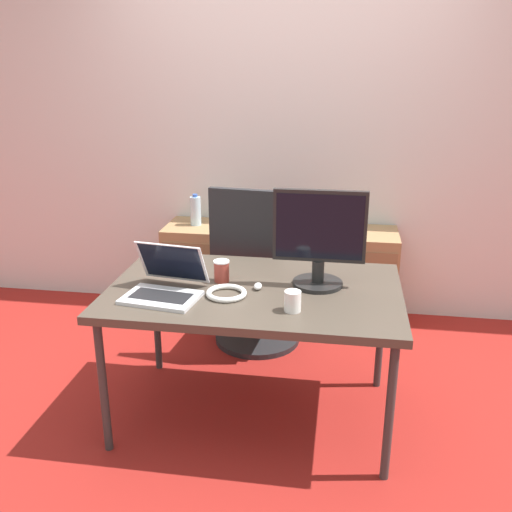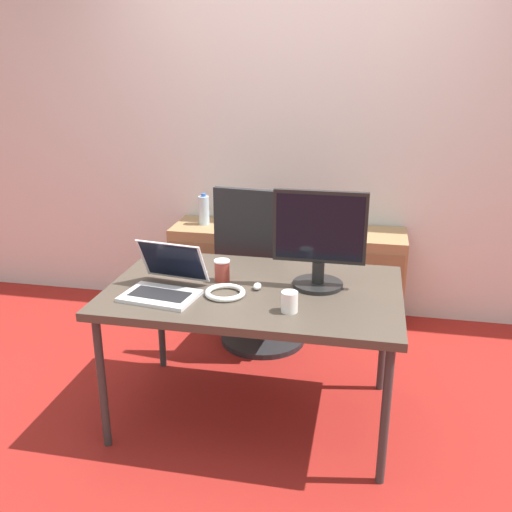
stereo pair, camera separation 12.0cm
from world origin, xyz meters
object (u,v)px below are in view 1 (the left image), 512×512
at_px(office_chair, 255,287).
at_px(mouse, 258,286).
at_px(coffee_cup_brown, 222,271).
at_px(coffee_cup_white, 293,301).
at_px(water_bottle, 196,211).
at_px(monitor, 319,240).
at_px(cabinet_right, 365,279).
at_px(cabinet_left, 198,270).
at_px(cable_coil, 226,293).
at_px(laptop_center, 165,285).

height_order(office_chair, mouse, office_chair).
distance_m(office_chair, coffee_cup_brown, 0.80).
bearing_deg(coffee_cup_white, water_bottle, 119.66).
bearing_deg(coffee_cup_white, mouse, 130.56).
distance_m(water_bottle, monitor, 1.45).
xyz_separation_m(cabinet_right, coffee_cup_brown, (-0.76, -1.14, 0.44)).
height_order(office_chair, monitor, monitor).
relative_size(cabinet_left, cable_coil, 3.49).
bearing_deg(cabinet_right, water_bottle, 179.89).
distance_m(office_chair, monitor, 0.98).
bearing_deg(cabinet_left, office_chair, -41.30).
xyz_separation_m(office_chair, coffee_cup_brown, (-0.05, -0.71, 0.37)).
height_order(office_chair, cable_coil, office_chair).
bearing_deg(monitor, cabinet_right, 75.92).
bearing_deg(coffee_cup_brown, office_chair, 85.64).
distance_m(coffee_cup_white, cable_coil, 0.35).
xyz_separation_m(coffee_cup_brown, cable_coil, (0.06, -0.17, -0.04)).
relative_size(office_chair, coffee_cup_white, 11.48).
height_order(cabinet_left, cabinet_right, same).
relative_size(water_bottle, monitor, 0.46).
distance_m(office_chair, cabinet_left, 0.65).
distance_m(office_chair, water_bottle, 0.75).
bearing_deg(water_bottle, cabinet_left, -90.00).
bearing_deg(mouse, cabinet_left, 117.38).
xyz_separation_m(cabinet_left, mouse, (0.63, -1.21, 0.40)).
relative_size(office_chair, laptop_center, 2.80).
height_order(cabinet_right, cable_coil, cable_coil).
bearing_deg(coffee_cup_white, coffee_cup_brown, 142.38).
height_order(mouse, coffee_cup_white, coffee_cup_white).
bearing_deg(cable_coil, office_chair, 90.37).
distance_m(office_chair, mouse, 0.86).
xyz_separation_m(laptop_center, coffee_cup_white, (0.62, -0.09, -0.00)).
distance_m(water_bottle, cable_coil, 1.40).
height_order(cabinet_right, coffee_cup_white, coffee_cup_white).
bearing_deg(laptop_center, cabinet_left, 98.57).
distance_m(cabinet_right, coffee_cup_brown, 1.44).
distance_m(cabinet_left, laptop_center, 1.43).
distance_m(cabinet_left, coffee_cup_white, 1.71).
bearing_deg(monitor, coffee_cup_brown, -177.10).
xyz_separation_m(laptop_center, coffee_cup_brown, (0.23, 0.21, 0.01)).
relative_size(laptop_center, monitor, 0.81).
distance_m(office_chair, coffee_cup_white, 1.12).
bearing_deg(office_chair, monitor, -58.18).
relative_size(laptop_center, cable_coil, 1.99).
bearing_deg(laptop_center, office_chair, 72.86).
relative_size(monitor, coffee_cup_brown, 4.34).
xyz_separation_m(monitor, coffee_cup_white, (-0.09, -0.32, -0.19)).
bearing_deg(cable_coil, coffee_cup_brown, 108.93).
distance_m(office_chair, cable_coil, 0.94).
bearing_deg(monitor, office_chair, 121.82).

